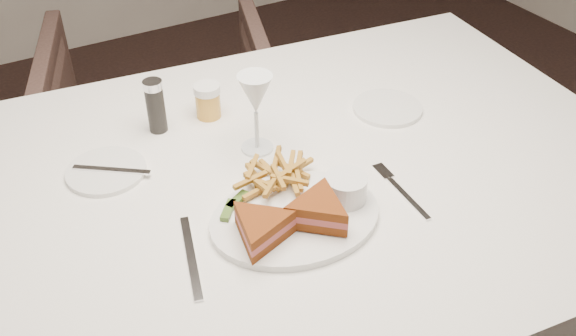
% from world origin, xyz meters
% --- Properties ---
extents(table, '(1.67, 1.20, 0.75)m').
position_xyz_m(table, '(0.01, 0.18, 0.38)').
color(table, white).
rests_on(table, ground).
extents(chair_far, '(0.89, 0.86, 0.73)m').
position_xyz_m(chair_far, '(0.06, 1.05, 0.37)').
color(chair_far, '#46302B').
rests_on(chair_far, ground).
extents(table_setting, '(0.80, 0.65, 0.18)m').
position_xyz_m(table_setting, '(-0.01, 0.14, 0.79)').
color(table_setting, white).
rests_on(table_setting, table).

